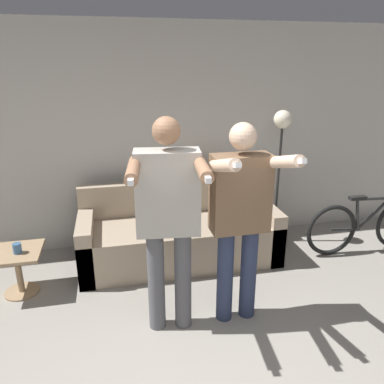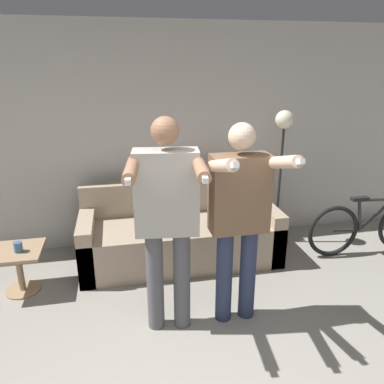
% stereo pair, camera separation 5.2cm
% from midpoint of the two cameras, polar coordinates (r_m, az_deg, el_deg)
% --- Properties ---
extents(wall_back, '(10.00, 0.05, 2.60)m').
position_cam_midpoint_polar(wall_back, '(4.47, -6.26, 8.08)').
color(wall_back, beige).
rests_on(wall_back, ground_plane).
extents(couch, '(2.18, 0.84, 0.85)m').
position_cam_midpoint_polar(couch, '(4.28, -1.48, -6.70)').
color(couch, tan).
rests_on(couch, ground_plane).
extents(person_left, '(0.61, 0.73, 1.79)m').
position_cam_midpoint_polar(person_left, '(2.89, -3.32, -3.25)').
color(person_left, '#56565B').
rests_on(person_left, ground_plane).
extents(person_right, '(0.54, 0.66, 1.73)m').
position_cam_midpoint_polar(person_right, '(3.04, 7.73, -3.03)').
color(person_right, '#2D3856').
rests_on(person_right, ground_plane).
extents(cat, '(0.45, 0.11, 0.19)m').
position_cam_midpoint_polar(cat, '(4.43, 4.03, 3.20)').
color(cat, tan).
rests_on(cat, couch).
extents(floor_lamp, '(0.32, 0.32, 1.64)m').
position_cam_midpoint_polar(floor_lamp, '(4.51, 13.90, 6.40)').
color(floor_lamp, black).
rests_on(floor_lamp, ground_plane).
extents(side_table, '(0.47, 0.47, 0.45)m').
position_cam_midpoint_polar(side_table, '(4.04, -24.60, -9.62)').
color(side_table, '#A38460').
rests_on(side_table, ground_plane).
extents(cup, '(0.08, 0.08, 0.10)m').
position_cam_midpoint_polar(cup, '(3.92, -24.62, -7.63)').
color(cup, '#3D6693').
rests_on(cup, side_table).
extents(bicycle, '(1.53, 0.07, 0.71)m').
position_cam_midpoint_polar(bicycle, '(4.87, 25.56, -4.79)').
color(bicycle, black).
rests_on(bicycle, ground_plane).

